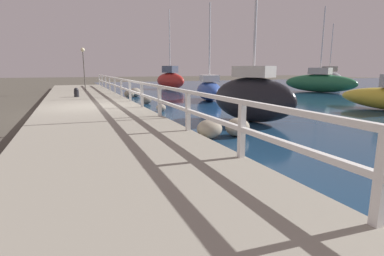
# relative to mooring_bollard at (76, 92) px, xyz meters

# --- Properties ---
(ground_plane) EXTENTS (120.00, 120.00, 0.00)m
(ground_plane) POSITION_rel_mooring_bollard_xyz_m (0.41, -4.59, -0.53)
(ground_plane) COLOR #4C473D
(dock_walkway) EXTENTS (3.99, 36.00, 0.28)m
(dock_walkway) POSITION_rel_mooring_bollard_xyz_m (0.41, -4.59, -0.39)
(dock_walkway) COLOR gray
(dock_walkway) RESTS_ON ground
(railing) EXTENTS (0.10, 32.50, 1.00)m
(railing) POSITION_rel_mooring_bollard_xyz_m (2.31, -4.59, 0.43)
(railing) COLOR white
(railing) RESTS_ON dock_walkway
(boulder_far_strip) EXTENTS (0.42, 0.38, 0.32)m
(boulder_far_strip) POSITION_rel_mooring_bollard_xyz_m (3.23, -5.32, -0.37)
(boulder_far_strip) COLOR gray
(boulder_far_strip) RESTS_ON ground
(boulder_water_edge) EXTENTS (0.67, 0.61, 0.50)m
(boulder_water_edge) POSITION_rel_mooring_bollard_xyz_m (2.95, -10.71, -0.28)
(boulder_water_edge) COLOR gray
(boulder_water_edge) RESTS_ON ground
(boulder_upstream) EXTENTS (0.67, 0.60, 0.50)m
(boulder_upstream) POSITION_rel_mooring_bollard_xyz_m (3.76, -10.76, -0.28)
(boulder_upstream) COLOR gray
(boulder_upstream) RESTS_ON ground
(boulder_downstream) EXTENTS (0.64, 0.58, 0.48)m
(boulder_downstream) POSITION_rel_mooring_bollard_xyz_m (3.17, 1.62, -0.29)
(boulder_downstream) COLOR slate
(boulder_downstream) RESTS_ON ground
(boulder_near_dock) EXTENTS (0.77, 0.69, 0.57)m
(boulder_near_dock) POSITION_rel_mooring_bollard_xyz_m (3.68, 2.17, -0.24)
(boulder_near_dock) COLOR gray
(boulder_near_dock) RESTS_ON ground
(boulder_mid_strip) EXTENTS (0.56, 0.50, 0.42)m
(boulder_mid_strip) POSITION_rel_mooring_bollard_xyz_m (3.32, -2.32, -0.32)
(boulder_mid_strip) COLOR #666056
(boulder_mid_strip) RESTS_ON ground
(mooring_bollard) EXTENTS (0.26, 0.26, 0.50)m
(mooring_bollard) POSITION_rel_mooring_bollard_xyz_m (0.00, 0.00, 0.00)
(mooring_bollard) COLOR black
(mooring_bollard) RESTS_ON dock_walkway
(dock_lamp) EXTENTS (0.28, 0.28, 2.98)m
(dock_lamp) POSITION_rel_mooring_bollard_xyz_m (0.74, 5.52, 2.03)
(dock_lamp) COLOR #514C47
(dock_lamp) RESTS_ON dock_walkway
(sailboat_green) EXTENTS (3.27, 5.73, 6.40)m
(sailboat_green) POSITION_rel_mooring_bollard_xyz_m (17.88, 0.57, 0.24)
(sailboat_green) COLOR #236B42
(sailboat_green) RESTS_ON water_surface
(sailboat_red) EXTENTS (2.40, 3.52, 6.83)m
(sailboat_red) POSITION_rel_mooring_bollard_xyz_m (8.11, 8.27, 0.34)
(sailboat_red) COLOR red
(sailboat_red) RESTS_ON water_surface
(sailboat_gray) EXTENTS (2.99, 4.82, 6.43)m
(sailboat_gray) POSITION_rel_mooring_bollard_xyz_m (25.70, 7.06, 0.31)
(sailboat_gray) COLOR gray
(sailboat_gray) RESTS_ON water_surface
(sailboat_blue) EXTENTS (2.12, 3.56, 5.35)m
(sailboat_blue) POSITION_rel_mooring_bollard_xyz_m (7.11, -1.93, 0.10)
(sailboat_blue) COLOR #2D4C9E
(sailboat_blue) RESTS_ON water_surface
(sailboat_black) EXTENTS (2.17, 3.32, 7.17)m
(sailboat_black) POSITION_rel_mooring_bollard_xyz_m (5.40, -8.95, 0.32)
(sailboat_black) COLOR black
(sailboat_black) RESTS_ON water_surface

